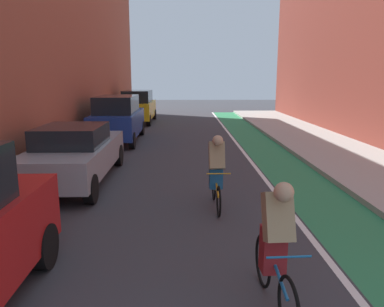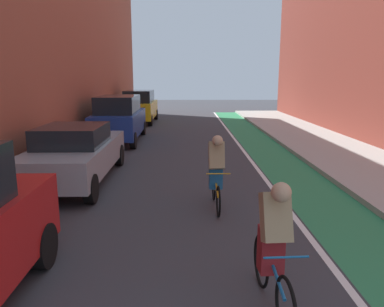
% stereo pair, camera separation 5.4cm
% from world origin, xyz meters
% --- Properties ---
extents(ground_plane, '(71.26, 71.26, 0.00)m').
position_xyz_m(ground_plane, '(0.00, 12.20, 0.00)').
color(ground_plane, '#38383D').
extents(bike_lane_paint, '(1.60, 32.39, 0.00)m').
position_xyz_m(bike_lane_paint, '(3.11, 14.20, 0.00)').
color(bike_lane_paint, '#2D8451').
rests_on(bike_lane_paint, ground).
extents(lane_divider_stripe, '(0.12, 32.39, 0.00)m').
position_xyz_m(lane_divider_stripe, '(2.21, 14.20, 0.00)').
color(lane_divider_stripe, white).
rests_on(lane_divider_stripe, ground).
extents(sidewalk_right, '(3.37, 32.39, 0.14)m').
position_xyz_m(sidewalk_right, '(5.60, 14.20, 0.07)').
color(sidewalk_right, '#A8A59E').
rests_on(sidewalk_right, ground).
extents(parked_sedan_silver, '(1.86, 4.76, 1.53)m').
position_xyz_m(parked_sedan_silver, '(-2.86, 10.15, 0.79)').
color(parked_sedan_silver, '#9EA0A8').
rests_on(parked_sedan_silver, ground).
extents(parked_suv_blue, '(1.88, 4.79, 1.98)m').
position_xyz_m(parked_suv_blue, '(-2.86, 16.55, 1.02)').
color(parked_suv_blue, navy).
rests_on(parked_suv_blue, ground).
extents(parked_suv_yellow_cab, '(1.86, 4.74, 1.98)m').
position_xyz_m(parked_suv_yellow_cab, '(-2.86, 23.52, 1.02)').
color(parked_suv_yellow_cab, yellow).
rests_on(parked_suv_yellow_cab, ground).
extents(cyclist_lead, '(0.48, 1.74, 1.63)m').
position_xyz_m(cyclist_lead, '(1.09, 4.54, 0.85)').
color(cyclist_lead, black).
rests_on(cyclist_lead, ground).
extents(cyclist_mid, '(0.48, 1.68, 1.59)m').
position_xyz_m(cyclist_mid, '(0.69, 8.10, 0.84)').
color(cyclist_mid, black).
rests_on(cyclist_mid, ground).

